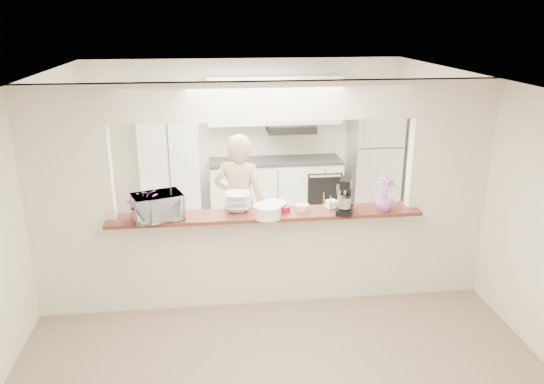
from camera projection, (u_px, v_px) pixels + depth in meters
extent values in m
plane|color=gray|center=(266.00, 299.00, 6.16)|extent=(6.00, 6.00, 0.00)
cube|color=silver|center=(254.00, 244.00, 7.62)|extent=(5.00, 2.90, 0.01)
cube|color=silver|center=(71.00, 205.00, 5.53)|extent=(0.90, 0.15, 2.50)
cube|color=silver|center=(445.00, 190.00, 5.99)|extent=(0.90, 0.15, 2.50)
cube|color=silver|center=(265.00, 101.00, 5.43)|extent=(3.20, 0.15, 0.40)
cube|color=silver|center=(266.00, 258.00, 5.99)|extent=(3.20, 0.15, 1.05)
cube|color=brown|center=(266.00, 215.00, 5.77)|extent=(3.40, 0.38, 0.04)
cube|color=silver|center=(170.00, 156.00, 8.23)|extent=(0.90, 0.60, 2.10)
cube|color=silver|center=(275.00, 189.00, 8.61)|extent=(2.10, 0.60, 0.90)
cube|color=#303033|center=(275.00, 161.00, 8.46)|extent=(2.10, 0.62, 0.04)
cube|color=silver|center=(275.00, 100.00, 8.27)|extent=(2.10, 0.35, 0.75)
cube|color=black|center=(291.00, 128.00, 8.34)|extent=(0.75, 0.45, 0.12)
cube|color=black|center=(325.00, 190.00, 8.39)|extent=(0.55, 0.02, 0.55)
cube|color=#BCBCC2|center=(373.00, 163.00, 8.61)|extent=(0.75, 0.70, 1.70)
imported|color=#E77AD0|center=(142.00, 205.00, 5.47)|extent=(0.41, 0.39, 0.37)
cylinder|color=black|center=(144.00, 211.00, 5.49)|extent=(0.06, 0.06, 0.23)
cylinder|color=black|center=(143.00, 197.00, 5.44)|extent=(0.02, 0.02, 0.08)
cylinder|color=black|center=(172.00, 208.00, 5.52)|extent=(0.07, 0.07, 0.27)
cylinder|color=black|center=(171.00, 192.00, 5.46)|extent=(0.02, 0.02, 0.09)
imported|color=#BAB9BF|center=(157.00, 207.00, 5.54)|extent=(0.59, 0.49, 0.28)
imported|color=white|center=(238.00, 202.00, 5.79)|extent=(0.31, 0.31, 0.20)
cylinder|color=white|center=(267.00, 212.00, 5.61)|extent=(0.29, 0.29, 0.13)
cylinder|color=white|center=(267.00, 206.00, 5.59)|extent=(0.30, 0.30, 0.01)
cylinder|color=white|center=(274.00, 206.00, 5.84)|extent=(0.25, 0.25, 0.08)
cylinder|color=white|center=(274.00, 202.00, 5.82)|extent=(0.26, 0.26, 0.01)
cylinder|color=maroon|center=(284.00, 209.00, 5.80)|extent=(0.14, 0.14, 0.06)
cylinder|color=#C4B38A|center=(302.00, 208.00, 5.82)|extent=(0.16, 0.16, 0.07)
cube|color=silver|center=(336.00, 206.00, 5.95)|extent=(0.30, 0.24, 0.02)
cube|color=white|center=(336.00, 203.00, 5.93)|extent=(0.14, 0.14, 0.07)
cube|color=black|center=(345.00, 210.00, 5.76)|extent=(0.25, 0.30, 0.07)
cube|color=black|center=(346.00, 192.00, 5.79)|extent=(0.14, 0.13, 0.28)
cube|color=black|center=(346.00, 183.00, 5.65)|extent=(0.18, 0.25, 0.09)
cylinder|color=#B7B7BC|center=(345.00, 202.00, 5.67)|extent=(0.13, 0.13, 0.12)
imported|color=#A460B3|center=(385.00, 194.00, 5.78)|extent=(0.24, 0.24, 0.38)
imported|color=#D2AF88|center=(240.00, 205.00, 6.60)|extent=(0.75, 0.61, 1.78)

